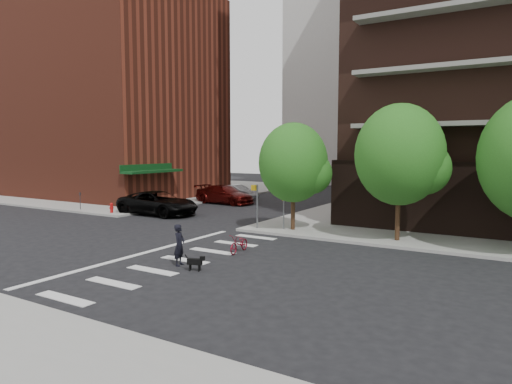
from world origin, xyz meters
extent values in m
plane|color=black|center=(0.00, 0.00, 0.00)|extent=(120.00, 120.00, 0.00)
cube|color=gray|center=(-24.50, 23.50, 0.07)|extent=(31.00, 33.00, 0.15)
cube|color=silver|center=(3.00, -6.00, 0.01)|extent=(2.40, 0.50, 0.01)
cube|color=silver|center=(3.00, -4.00, 0.01)|extent=(2.40, 0.50, 0.01)
cube|color=silver|center=(3.00, -2.00, 0.01)|extent=(2.40, 0.50, 0.01)
cube|color=silver|center=(3.00, 0.00, 0.01)|extent=(2.40, 0.50, 0.01)
cube|color=silver|center=(3.00, 2.00, 0.01)|extent=(2.40, 0.50, 0.01)
cube|color=silver|center=(3.00, 4.00, 0.01)|extent=(2.40, 0.50, 0.01)
cube|color=silver|center=(3.00, 6.00, 0.01)|extent=(2.40, 0.50, 0.01)
cube|color=silver|center=(0.50, 0.00, 0.01)|extent=(0.30, 13.00, 0.01)
cube|color=maroon|center=(-22.00, 18.00, 10.15)|extent=(20.00, 15.00, 20.00)
cube|color=#0C3814|center=(-11.30, 13.00, 2.95)|extent=(1.40, 6.00, 0.20)
cylinder|color=#301E11|center=(4.00, 8.50, 1.30)|extent=(0.24, 0.24, 2.30)
sphere|color=#235B19|center=(4.00, 8.50, 4.05)|extent=(4.00, 4.00, 4.00)
cylinder|color=#301E11|center=(10.00, 8.50, 1.45)|extent=(0.24, 0.24, 2.60)
sphere|color=#235B19|center=(10.00, 8.50, 4.55)|extent=(4.50, 4.50, 4.50)
cylinder|color=slate|center=(2.00, 7.80, 1.45)|extent=(0.10, 0.10, 2.60)
cube|color=gold|center=(1.80, 7.80, 2.55)|extent=(0.32, 0.25, 0.32)
cylinder|color=slate|center=(3.50, 8.30, 1.25)|extent=(0.08, 0.08, 2.20)
cube|color=gold|center=(3.50, 8.15, 2.15)|extent=(0.64, 0.02, 0.64)
cylinder|color=#A50C0C|center=(-10.50, 7.80, 0.45)|extent=(0.22, 0.22, 0.60)
sphere|color=#A50C0C|center=(-10.50, 7.80, 0.76)|extent=(0.24, 0.24, 0.24)
cylinder|color=black|center=(-14.00, 7.80, 0.70)|extent=(0.05, 0.05, 1.10)
cube|color=black|center=(-14.00, 7.80, 1.36)|extent=(0.10, 0.08, 0.22)
imported|color=black|center=(-7.54, 9.54, 0.87)|extent=(2.92, 6.25, 1.73)
imported|color=#460A09|center=(-7.24, 17.58, 0.81)|extent=(2.67, 5.73, 1.62)
imported|color=#A3A8AC|center=(-8.20, 21.09, 0.69)|extent=(1.87, 4.30, 1.38)
imported|color=maroon|center=(4.23, 2.45, 0.44)|extent=(0.76, 1.71, 0.87)
imported|color=black|center=(3.39, -0.80, 0.87)|extent=(0.72, 0.57, 1.73)
cube|color=black|center=(4.48, -1.15, 0.38)|extent=(0.62, 0.37, 0.24)
cube|color=black|center=(4.78, -1.05, 0.52)|extent=(0.21, 0.19, 0.17)
cylinder|color=black|center=(4.65, -1.10, 0.13)|extent=(0.06, 0.06, 0.26)
cylinder|color=black|center=(4.30, -1.21, 0.13)|extent=(0.06, 0.06, 0.26)
camera|label=1|loc=(15.77, -15.09, 4.87)|focal=32.00mm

